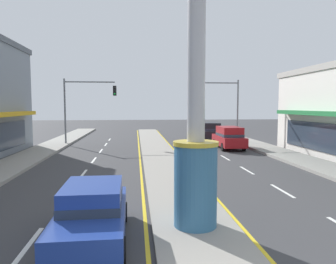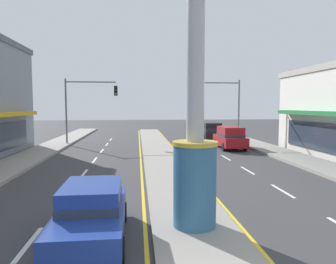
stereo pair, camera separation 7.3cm
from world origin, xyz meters
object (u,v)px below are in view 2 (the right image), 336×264
(district_sign, at_px, (195,83))
(sedan_near_right_lane, at_px, (92,212))
(suv_far_right_lane, at_px, (211,131))
(traffic_light_left_side, at_px, (85,100))
(traffic_light_right_side, at_px, (221,100))
(suv_near_left_lane, at_px, (230,137))

(district_sign, xyz_separation_m, sedan_near_right_lane, (-2.92, -0.40, -3.55))
(district_sign, xyz_separation_m, suv_far_right_lane, (6.22, 24.21, -3.35))
(sedan_near_right_lane, bearing_deg, district_sign, 7.87)
(traffic_light_left_side, bearing_deg, district_sign, -73.05)
(district_sign, distance_m, traffic_light_right_side, 22.27)
(district_sign, distance_m, sedan_near_right_lane, 4.62)
(traffic_light_left_side, relative_size, traffic_light_right_side, 1.00)
(district_sign, height_order, sedan_near_right_lane, district_sign)
(traffic_light_right_side, xyz_separation_m, sedan_near_right_lane, (-9.43, -21.70, -3.46))
(traffic_light_left_side, relative_size, suv_near_left_lane, 1.34)
(district_sign, xyz_separation_m, traffic_light_left_side, (-6.51, 21.35, -0.09))
(suv_far_right_lane, bearing_deg, sedan_near_right_lane, -110.37)
(sedan_near_right_lane, bearing_deg, suv_far_right_lane, 69.63)
(traffic_light_left_side, height_order, traffic_light_right_side, same)
(traffic_light_right_side, bearing_deg, suv_near_left_lane, -94.12)
(district_sign, relative_size, traffic_light_right_side, 1.39)
(traffic_light_left_side, height_order, suv_near_left_lane, traffic_light_left_side)
(sedan_near_right_lane, bearing_deg, suv_near_left_lane, 62.71)
(suv_near_left_lane, bearing_deg, traffic_light_right_side, 85.88)
(district_sign, height_order, suv_near_left_lane, district_sign)
(traffic_light_left_side, relative_size, sedan_near_right_lane, 1.43)
(traffic_light_left_side, xyz_separation_m, suv_far_right_lane, (12.73, 2.86, -3.26))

